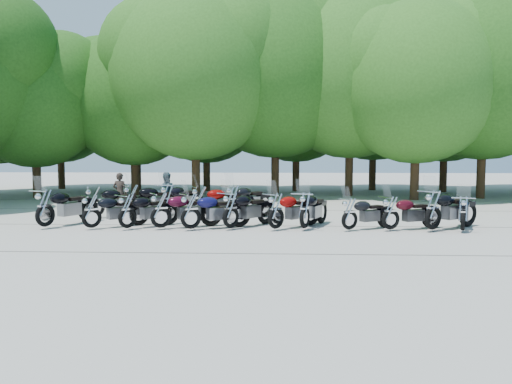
{
  "coord_description": "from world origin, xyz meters",
  "views": [
    {
      "loc": [
        0.73,
        -14.51,
        2.36
      ],
      "look_at": [
        0.0,
        1.5,
        1.1
      ],
      "focal_mm": 35.0,
      "sensor_mm": 36.0,
      "label": 1
    }
  ],
  "objects_px": {
    "motorcycle_14": "(168,199)",
    "motorcycle_9": "(391,212)",
    "rider_1": "(166,193)",
    "motorcycle_12": "(95,200)",
    "motorcycle_10": "(433,208)",
    "motorcycle_1": "(92,210)",
    "motorcycle_6": "(276,210)",
    "motorcycle_2": "(127,210)",
    "motorcycle_16": "(233,199)",
    "motorcycle_8": "(350,213)",
    "motorcycle_13": "(133,199)",
    "motorcycle_0": "(45,207)",
    "motorcycle_15": "(201,200)",
    "rider_0": "(120,193)",
    "motorcycle_5": "(231,209)",
    "motorcycle_4": "(191,210)",
    "motorcycle_3": "(161,209)",
    "motorcycle_7": "(305,209)",
    "motorcycle_11": "(463,212)"
  },
  "relations": [
    {
      "from": "motorcycle_9",
      "to": "motorcycle_14",
      "type": "bearing_deg",
      "value": 46.26
    },
    {
      "from": "motorcycle_4",
      "to": "motorcycle_16",
      "type": "distance_m",
      "value": 3.06
    },
    {
      "from": "motorcycle_14",
      "to": "motorcycle_13",
      "type": "bearing_deg",
      "value": 17.2
    },
    {
      "from": "motorcycle_9",
      "to": "motorcycle_12",
      "type": "distance_m",
      "value": 10.28
    },
    {
      "from": "motorcycle_0",
      "to": "motorcycle_2",
      "type": "height_order",
      "value": "motorcycle_0"
    },
    {
      "from": "motorcycle_9",
      "to": "motorcycle_15",
      "type": "height_order",
      "value": "motorcycle_15"
    },
    {
      "from": "motorcycle_1",
      "to": "rider_0",
      "type": "height_order",
      "value": "rider_0"
    },
    {
      "from": "motorcycle_2",
      "to": "motorcycle_13",
      "type": "distance_m",
      "value": 3.01
    },
    {
      "from": "motorcycle_1",
      "to": "motorcycle_10",
      "type": "xyz_separation_m",
      "value": [
        10.35,
        0.03,
        0.1
      ]
    },
    {
      "from": "motorcycle_2",
      "to": "motorcycle_8",
      "type": "relative_size",
      "value": 1.08
    },
    {
      "from": "motorcycle_2",
      "to": "motorcycle_16",
      "type": "height_order",
      "value": "motorcycle_16"
    },
    {
      "from": "motorcycle_0",
      "to": "motorcycle_5",
      "type": "distance_m",
      "value": 5.79
    },
    {
      "from": "motorcycle_1",
      "to": "motorcycle_7",
      "type": "height_order",
      "value": "motorcycle_7"
    },
    {
      "from": "motorcycle_0",
      "to": "motorcycle_12",
      "type": "xyz_separation_m",
      "value": [
        0.66,
        2.48,
        -0.04
      ]
    },
    {
      "from": "motorcycle_7",
      "to": "motorcycle_10",
      "type": "xyz_separation_m",
      "value": [
        3.81,
        -0.12,
        0.05
      ]
    },
    {
      "from": "motorcycle_14",
      "to": "motorcycle_9",
      "type": "bearing_deg",
      "value": -174.47
    },
    {
      "from": "motorcycle_11",
      "to": "motorcycle_14",
      "type": "relative_size",
      "value": 0.86
    },
    {
      "from": "motorcycle_3",
      "to": "motorcycle_12",
      "type": "xyz_separation_m",
      "value": [
        -2.99,
        2.51,
        0.01
      ]
    },
    {
      "from": "motorcycle_7",
      "to": "motorcycle_9",
      "type": "relative_size",
      "value": 1.1
    },
    {
      "from": "motorcycle_7",
      "to": "motorcycle_15",
      "type": "height_order",
      "value": "motorcycle_15"
    },
    {
      "from": "motorcycle_10",
      "to": "motorcycle_14",
      "type": "bearing_deg",
      "value": 34.92
    },
    {
      "from": "motorcycle_3",
      "to": "motorcycle_9",
      "type": "relative_size",
      "value": 1.09
    },
    {
      "from": "motorcycle_6",
      "to": "motorcycle_14",
      "type": "height_order",
      "value": "motorcycle_14"
    },
    {
      "from": "motorcycle_13",
      "to": "motorcycle_15",
      "type": "distance_m",
      "value": 2.57
    },
    {
      "from": "rider_1",
      "to": "motorcycle_12",
      "type": "bearing_deg",
      "value": 14.05
    },
    {
      "from": "motorcycle_15",
      "to": "rider_0",
      "type": "distance_m",
      "value": 3.82
    },
    {
      "from": "motorcycle_4",
      "to": "motorcycle_9",
      "type": "bearing_deg",
      "value": -118.92
    },
    {
      "from": "motorcycle_8",
      "to": "motorcycle_9",
      "type": "relative_size",
      "value": 0.96
    },
    {
      "from": "motorcycle_5",
      "to": "motorcycle_14",
      "type": "bearing_deg",
      "value": -6.96
    },
    {
      "from": "motorcycle_1",
      "to": "motorcycle_3",
      "type": "height_order",
      "value": "motorcycle_3"
    },
    {
      "from": "motorcycle_5",
      "to": "motorcycle_15",
      "type": "distance_m",
      "value": 2.78
    },
    {
      "from": "motorcycle_6",
      "to": "motorcycle_2",
      "type": "bearing_deg",
      "value": 44.96
    },
    {
      "from": "motorcycle_13",
      "to": "motorcycle_15",
      "type": "xyz_separation_m",
      "value": [
        2.55,
        -0.31,
        -0.02
      ]
    },
    {
      "from": "motorcycle_0",
      "to": "motorcycle_3",
      "type": "bearing_deg",
      "value": -155.93
    },
    {
      "from": "motorcycle_14",
      "to": "motorcycle_15",
      "type": "relative_size",
      "value": 1.06
    },
    {
      "from": "motorcycle_9",
      "to": "motorcycle_14",
      "type": "relative_size",
      "value": 0.85
    },
    {
      "from": "motorcycle_10",
      "to": "motorcycle_13",
      "type": "relative_size",
      "value": 1.03
    },
    {
      "from": "motorcycle_0",
      "to": "motorcycle_15",
      "type": "relative_size",
      "value": 1.04
    },
    {
      "from": "motorcycle_2",
      "to": "motorcycle_16",
      "type": "distance_m",
      "value": 4.1
    },
    {
      "from": "motorcycle_7",
      "to": "motorcycle_6",
      "type": "bearing_deg",
      "value": 28.86
    },
    {
      "from": "motorcycle_1",
      "to": "motorcycle_12",
      "type": "relative_size",
      "value": 0.93
    },
    {
      "from": "motorcycle_2",
      "to": "motorcycle_8",
      "type": "distance_m",
      "value": 6.76
    },
    {
      "from": "motorcycle_6",
      "to": "rider_0",
      "type": "relative_size",
      "value": 1.44
    },
    {
      "from": "motorcycle_4",
      "to": "rider_1",
      "type": "height_order",
      "value": "rider_1"
    },
    {
      "from": "motorcycle_4",
      "to": "rider_0",
      "type": "bearing_deg",
      "value": 8.8
    },
    {
      "from": "motorcycle_7",
      "to": "rider_1",
      "type": "relative_size",
      "value": 1.44
    },
    {
      "from": "motorcycle_1",
      "to": "motorcycle_3",
      "type": "xyz_separation_m",
      "value": [
        2.14,
        0.08,
        0.04
      ]
    },
    {
      "from": "motorcycle_0",
      "to": "motorcycle_16",
      "type": "height_order",
      "value": "motorcycle_0"
    },
    {
      "from": "motorcycle_8",
      "to": "motorcycle_10",
      "type": "distance_m",
      "value": 2.48
    },
    {
      "from": "motorcycle_9",
      "to": "rider_0",
      "type": "bearing_deg",
      "value": 42.54
    }
  ]
}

